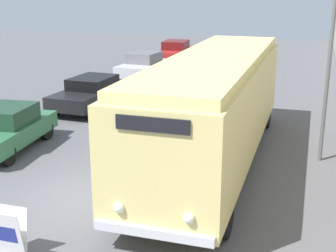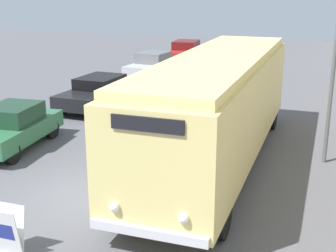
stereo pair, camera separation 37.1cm
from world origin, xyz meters
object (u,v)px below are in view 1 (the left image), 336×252
at_px(parked_car_near, 8,128).
at_px(vintage_bus, 215,103).
at_px(parked_car_distant, 175,52).
at_px(streetlamp, 332,30).
at_px(parked_car_mid, 92,92).
at_px(sign_board, 10,234).
at_px(parked_car_far, 144,66).

bearing_deg(parked_car_near, vintage_bus, 1.83).
bearing_deg(parked_car_distant, vintage_bus, -73.63).
distance_m(vintage_bus, parked_car_distant, 19.24).
distance_m(streetlamp, parked_car_mid, 11.06).
distance_m(parked_car_near, parked_car_distant, 18.90).
bearing_deg(parked_car_near, sign_board, -59.59).
xyz_separation_m(vintage_bus, parked_car_far, (-6.67, 11.85, -1.11)).
bearing_deg(parked_car_mid, streetlamp, -18.37).
bearing_deg(sign_board, parked_car_distant, 98.69).
xyz_separation_m(streetlamp, parked_car_mid, (-9.83, 3.84, -3.33)).
bearing_deg(parked_car_near, parked_car_mid, 82.72).
bearing_deg(parked_car_distant, parked_car_mid, -93.94).
distance_m(sign_board, parked_car_mid, 12.08).
xyz_separation_m(parked_car_far, parked_car_distant, (0.07, 6.19, 0.01)).
distance_m(streetlamp, parked_car_far, 14.86).
height_order(vintage_bus, parked_car_distant, vintage_bus).
relative_size(parked_car_mid, parked_car_far, 1.14).
xyz_separation_m(streetlamp, parked_car_distant, (-9.77, 16.83, -3.24)).
height_order(parked_car_near, parked_car_far, parked_car_far).
distance_m(vintage_bus, sign_board, 7.16).
height_order(streetlamp, parked_car_distant, streetlamp).
relative_size(streetlamp, parked_car_mid, 1.29).
xyz_separation_m(parked_car_near, parked_car_far, (0.18, 12.70, 0.07)).
height_order(streetlamp, parked_car_far, streetlamp).
distance_m(vintage_bus, parked_car_far, 13.64).
distance_m(streetlamp, parked_car_near, 10.77).
xyz_separation_m(sign_board, parked_car_near, (-3.99, 5.55, 0.24)).
distance_m(parked_car_mid, parked_car_far, 6.79).
xyz_separation_m(parked_car_near, parked_car_mid, (0.20, 5.91, -0.00)).
xyz_separation_m(vintage_bus, streetlamp, (3.18, 1.21, 2.15)).
relative_size(sign_board, streetlamp, 0.17).
height_order(parked_car_far, parked_car_distant, parked_car_distant).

